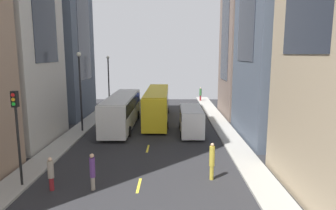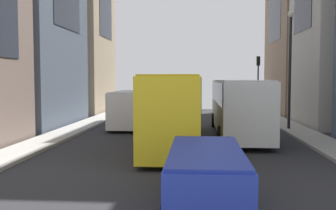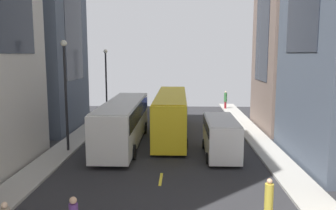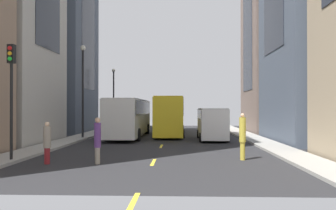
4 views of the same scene
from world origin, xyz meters
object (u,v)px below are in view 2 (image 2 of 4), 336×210
streetcar_yellow (176,103)px  pedestrian_walking_far (238,103)px  car_blue_0 (206,175)px  pedestrian_waiting_curb (143,101)px  traffic_light_near_corner (258,73)px  city_bus_white (237,102)px  delivery_van_white (130,107)px  pedestrian_crossing_near (214,102)px

streetcar_yellow → pedestrian_walking_far: size_ratio=6.89×
car_blue_0 → pedestrian_walking_far: 29.45m
pedestrian_waiting_curb → traffic_light_near_corner: traffic_light_near_corner is taller
traffic_light_near_corner → streetcar_yellow: bearing=68.5°
city_bus_white → pedestrian_walking_far: 15.23m
pedestrian_walking_far → delivery_van_white: bearing=100.9°
pedestrian_walking_far → pedestrian_crossing_near: size_ratio=0.91×
car_blue_0 → pedestrian_walking_far: bearing=-97.6°
city_bus_white → traffic_light_near_corner: bearing=-103.4°
pedestrian_crossing_near → pedestrian_walking_far: bearing=51.0°
delivery_van_white → traffic_light_near_corner: 16.24m
traffic_light_near_corner → delivery_van_white: bearing=48.4°
streetcar_yellow → city_bus_white: bearing=-137.6°
car_blue_0 → pedestrian_walking_far: size_ratio=2.40×
traffic_light_near_corner → car_blue_0: bearing=78.7°
pedestrian_walking_far → pedestrian_waiting_curb: size_ratio=0.84×
streetcar_yellow → pedestrian_waiting_curb: streetcar_yellow is taller
car_blue_0 → traffic_light_near_corner: 29.55m
delivery_van_white → streetcar_yellow: bearing=120.8°
delivery_van_white → pedestrian_crossing_near: bearing=-117.5°
delivery_van_white → pedestrian_walking_far: size_ratio=2.99×
car_blue_0 → pedestrian_crossing_near: size_ratio=2.18×
delivery_van_white → car_blue_0: size_ratio=1.25×
city_bus_white → streetcar_yellow: streetcar_yellow is taller
delivery_van_white → car_blue_0: 17.51m
pedestrian_waiting_curb → traffic_light_near_corner: (-11.20, -1.18, 2.74)m
traffic_light_near_corner → city_bus_white: bearing=76.6°
city_bus_white → pedestrian_walking_far: city_bus_white is taller
delivery_van_white → pedestrian_waiting_curb: delivery_van_white is taller
pedestrian_crossing_near → traffic_light_near_corner: size_ratio=0.39×
city_bus_white → delivery_van_white: 7.65m
city_bus_white → delivery_van_white: city_bus_white is taller
car_blue_0 → pedestrian_walking_far: (-3.88, -29.19, 0.09)m
streetcar_yellow → traffic_light_near_corner: size_ratio=2.47×
traffic_light_near_corner → pedestrian_walking_far: bearing=-11.2°
city_bus_white → streetcar_yellow: (3.57, 3.26, 0.12)m
delivery_van_white → car_blue_0: delivery_van_white is taller
city_bus_white → delivery_van_white: (7.13, -2.73, -0.49)m
city_bus_white → traffic_light_near_corner: 15.28m
pedestrian_crossing_near → traffic_light_near_corner: bearing=45.2°
delivery_van_white → traffic_light_near_corner: (-10.65, -12.00, 2.48)m
delivery_van_white → pedestrian_walking_far: delivery_van_white is taller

